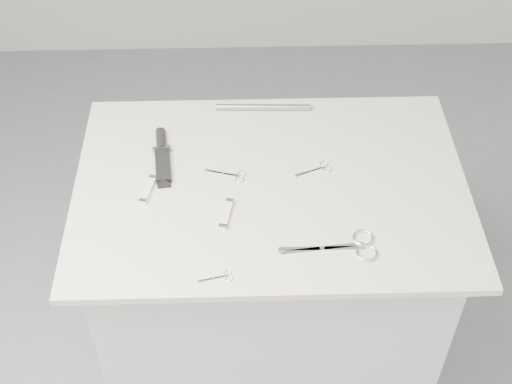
{
  "coord_description": "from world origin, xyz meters",
  "views": [
    {
      "loc": [
        -0.07,
        -1.29,
        2.19
      ],
      "look_at": [
        -0.04,
        -0.03,
        0.92
      ],
      "focal_mm": 50.0,
      "sensor_mm": 36.0,
      "label": 1
    }
  ],
  "objects_px": {
    "embroidery_scissors_a": "(319,169)",
    "metal_rail": "(263,107)",
    "large_shears": "(350,246)",
    "pocket_knife_a": "(148,189)",
    "plinth": "(269,295)",
    "sheathed_knife": "(162,154)",
    "pocket_knife_b": "(226,214)",
    "tiny_scissors": "(220,277)",
    "embroidery_scissors_b": "(233,175)"
  },
  "relations": [
    {
      "from": "tiny_scissors",
      "to": "pocket_knife_b",
      "type": "distance_m",
      "value": 0.19
    },
    {
      "from": "large_shears",
      "to": "embroidery_scissors_a",
      "type": "relative_size",
      "value": 2.28
    },
    {
      "from": "large_shears",
      "to": "pocket_knife_b",
      "type": "bearing_deg",
      "value": 156.08
    },
    {
      "from": "embroidery_scissors_a",
      "to": "large_shears",
      "type": "bearing_deg",
      "value": -101.68
    },
    {
      "from": "sheathed_knife",
      "to": "pocket_knife_b",
      "type": "distance_m",
      "value": 0.28
    },
    {
      "from": "tiny_scissors",
      "to": "pocket_knife_a",
      "type": "xyz_separation_m",
      "value": [
        -0.18,
        0.28,
        0.0
      ]
    },
    {
      "from": "embroidery_scissors_b",
      "to": "tiny_scissors",
      "type": "relative_size",
      "value": 1.34
    },
    {
      "from": "plinth",
      "to": "pocket_knife_b",
      "type": "bearing_deg",
      "value": -136.86
    },
    {
      "from": "large_shears",
      "to": "metal_rail",
      "type": "relative_size",
      "value": 0.85
    },
    {
      "from": "large_shears",
      "to": "metal_rail",
      "type": "bearing_deg",
      "value": 106.58
    },
    {
      "from": "tiny_scissors",
      "to": "sheathed_knife",
      "type": "bearing_deg",
      "value": 98.43
    },
    {
      "from": "plinth",
      "to": "sheathed_knife",
      "type": "bearing_deg",
      "value": 158.14
    },
    {
      "from": "large_shears",
      "to": "tiny_scissors",
      "type": "height_order",
      "value": "large_shears"
    },
    {
      "from": "plinth",
      "to": "embroidery_scissors_b",
      "type": "height_order",
      "value": "embroidery_scissors_b"
    },
    {
      "from": "large_shears",
      "to": "metal_rail",
      "type": "distance_m",
      "value": 0.55
    },
    {
      "from": "plinth",
      "to": "sheathed_knife",
      "type": "height_order",
      "value": "sheathed_knife"
    },
    {
      "from": "sheathed_knife",
      "to": "large_shears",
      "type": "bearing_deg",
      "value": -131.96
    },
    {
      "from": "pocket_knife_a",
      "to": "pocket_knife_b",
      "type": "distance_m",
      "value": 0.22
    },
    {
      "from": "sheathed_knife",
      "to": "metal_rail",
      "type": "xyz_separation_m",
      "value": [
        0.27,
        0.19,
        0.0
      ]
    },
    {
      "from": "pocket_knife_a",
      "to": "metal_rail",
      "type": "distance_m",
      "value": 0.44
    },
    {
      "from": "metal_rail",
      "to": "pocket_knife_b",
      "type": "bearing_deg",
      "value": -104.22
    },
    {
      "from": "metal_rail",
      "to": "pocket_knife_a",
      "type": "bearing_deg",
      "value": -133.35
    },
    {
      "from": "plinth",
      "to": "pocket_knife_a",
      "type": "height_order",
      "value": "pocket_knife_a"
    },
    {
      "from": "embroidery_scissors_a",
      "to": "metal_rail",
      "type": "xyz_separation_m",
      "value": [
        -0.14,
        0.25,
        0.01
      ]
    },
    {
      "from": "tiny_scissors",
      "to": "pocket_knife_a",
      "type": "height_order",
      "value": "pocket_knife_a"
    },
    {
      "from": "embroidery_scissors_b",
      "to": "pocket_knife_b",
      "type": "bearing_deg",
      "value": -80.58
    },
    {
      "from": "metal_rail",
      "to": "embroidery_scissors_b",
      "type": "bearing_deg",
      "value": -108.16
    },
    {
      "from": "pocket_knife_a",
      "to": "pocket_knife_b",
      "type": "bearing_deg",
      "value": -101.65
    },
    {
      "from": "plinth",
      "to": "sheathed_knife",
      "type": "distance_m",
      "value": 0.57
    },
    {
      "from": "large_shears",
      "to": "sheathed_knife",
      "type": "bearing_deg",
      "value": 141.2
    },
    {
      "from": "plinth",
      "to": "pocket_knife_b",
      "type": "relative_size",
      "value": 9.02
    },
    {
      "from": "pocket_knife_a",
      "to": "metal_rail",
      "type": "bearing_deg",
      "value": -30.53
    },
    {
      "from": "sheathed_knife",
      "to": "plinth",
      "type": "bearing_deg",
      "value": -118.07
    },
    {
      "from": "large_shears",
      "to": "sheathed_knife",
      "type": "relative_size",
      "value": 1.12
    },
    {
      "from": "plinth",
      "to": "large_shears",
      "type": "height_order",
      "value": "large_shears"
    },
    {
      "from": "sheathed_knife",
      "to": "pocket_knife_b",
      "type": "bearing_deg",
      "value": -148.49
    },
    {
      "from": "tiny_scissors",
      "to": "metal_rail",
      "type": "distance_m",
      "value": 0.61
    },
    {
      "from": "embroidery_scissors_b",
      "to": "sheathed_knife",
      "type": "height_order",
      "value": "sheathed_knife"
    },
    {
      "from": "embroidery_scissors_a",
      "to": "embroidery_scissors_b",
      "type": "bearing_deg",
      "value": 162.3
    },
    {
      "from": "pocket_knife_a",
      "to": "plinth",
      "type": "bearing_deg",
      "value": -74.13
    },
    {
      "from": "sheathed_knife",
      "to": "pocket_knife_b",
      "type": "relative_size",
      "value": 2.04
    },
    {
      "from": "plinth",
      "to": "embroidery_scissors_a",
      "type": "bearing_deg",
      "value": 22.06
    },
    {
      "from": "metal_rail",
      "to": "plinth",
      "type": "bearing_deg",
      "value": -88.1
    },
    {
      "from": "large_shears",
      "to": "tiny_scissors",
      "type": "bearing_deg",
      "value": -168.06
    },
    {
      "from": "large_shears",
      "to": "pocket_knife_a",
      "type": "bearing_deg",
      "value": 154.59
    },
    {
      "from": "tiny_scissors",
      "to": "plinth",
      "type": "bearing_deg",
      "value": 54.41
    },
    {
      "from": "plinth",
      "to": "metal_rail",
      "type": "bearing_deg",
      "value": 91.9
    },
    {
      "from": "sheathed_knife",
      "to": "embroidery_scissors_a",
      "type": "bearing_deg",
      "value": -104.92
    },
    {
      "from": "embroidery_scissors_a",
      "to": "pocket_knife_a",
      "type": "relative_size",
      "value": 1.01
    },
    {
      "from": "tiny_scissors",
      "to": "pocket_knife_b",
      "type": "height_order",
      "value": "pocket_knife_b"
    }
  ]
}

